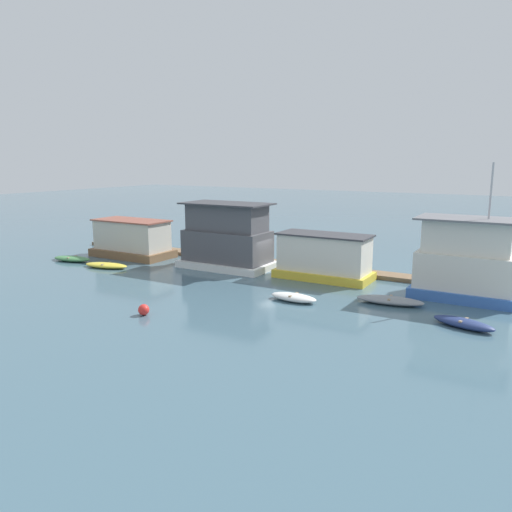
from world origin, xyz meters
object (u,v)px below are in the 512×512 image
at_px(dinghy_grey, 390,300).
at_px(buoy_red, 144,310).
at_px(houseboat_brown, 132,239).
at_px(dinghy_white, 294,297).
at_px(dinghy_navy, 464,323).
at_px(houseboat_blue, 465,262).
at_px(dinghy_yellow, 106,265).
at_px(houseboat_white, 227,238).
at_px(dinghy_green, 72,259).
at_px(houseboat_yellow, 324,257).

height_order(dinghy_grey, buoy_red, buoy_red).
height_order(houseboat_brown, dinghy_grey, houseboat_brown).
relative_size(dinghy_white, dinghy_grey, 0.75).
bearing_deg(dinghy_navy, houseboat_blue, 98.27).
bearing_deg(houseboat_blue, dinghy_grey, -134.31).
distance_m(houseboat_brown, dinghy_yellow, 5.03).
xyz_separation_m(houseboat_white, dinghy_navy, (18.79, -6.13, -2.15)).
distance_m(houseboat_blue, dinghy_grey, 5.58).
xyz_separation_m(houseboat_blue, dinghy_navy, (0.89, -6.10, -2.06)).
relative_size(houseboat_white, dinghy_navy, 2.19).
bearing_deg(buoy_red, dinghy_white, 48.44).
distance_m(dinghy_green, buoy_red, 17.90).
xyz_separation_m(houseboat_yellow, dinghy_navy, (10.56, -6.51, -1.35)).
distance_m(dinghy_grey, buoy_red, 14.64).
xyz_separation_m(dinghy_green, buoy_red, (15.85, -8.31, 0.09)).
xyz_separation_m(houseboat_blue, dinghy_yellow, (-26.34, -5.00, -2.09)).
xyz_separation_m(houseboat_yellow, houseboat_blue, (9.67, -0.41, 0.70)).
height_order(dinghy_green, dinghy_white, dinghy_white).
height_order(dinghy_grey, dinghy_navy, dinghy_navy).
relative_size(houseboat_white, buoy_red, 11.85).
bearing_deg(dinghy_navy, houseboat_white, 161.94).
height_order(houseboat_yellow, buoy_red, houseboat_yellow).
bearing_deg(houseboat_yellow, dinghy_yellow, -162.02).
bearing_deg(buoy_red, houseboat_white, 102.59).
height_order(dinghy_white, dinghy_grey, dinghy_white).
height_order(houseboat_brown, dinghy_yellow, houseboat_brown).
relative_size(houseboat_yellow, dinghy_green, 1.86).
height_order(dinghy_green, dinghy_yellow, dinghy_green).
bearing_deg(houseboat_white, houseboat_yellow, 2.61).
height_order(houseboat_brown, houseboat_yellow, houseboat_brown).
distance_m(houseboat_brown, houseboat_blue, 27.85).
distance_m(houseboat_brown, dinghy_grey, 24.48).
bearing_deg(houseboat_brown, houseboat_blue, 0.83).
height_order(houseboat_brown, houseboat_white, houseboat_white).
relative_size(houseboat_white, dinghy_grey, 1.80).
distance_m(houseboat_brown, houseboat_yellow, 18.18).
bearing_deg(houseboat_blue, dinghy_white, -145.90).
xyz_separation_m(houseboat_yellow, dinghy_grey, (6.05, -4.12, -1.37)).
distance_m(dinghy_navy, buoy_red, 17.30).
distance_m(houseboat_white, buoy_red, 13.41).
bearing_deg(houseboat_blue, houseboat_yellow, 177.60).
bearing_deg(buoy_red, dinghy_green, 152.35).
distance_m(dinghy_grey, dinghy_navy, 5.10).
height_order(dinghy_yellow, dinghy_white, dinghy_white).
distance_m(dinghy_yellow, buoy_red, 13.80).
height_order(houseboat_brown, buoy_red, houseboat_brown).
relative_size(dinghy_yellow, dinghy_white, 1.28).
height_order(dinghy_yellow, buoy_red, buoy_red).
distance_m(dinghy_yellow, dinghy_navy, 27.25).
bearing_deg(dinghy_yellow, dinghy_navy, -2.31).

